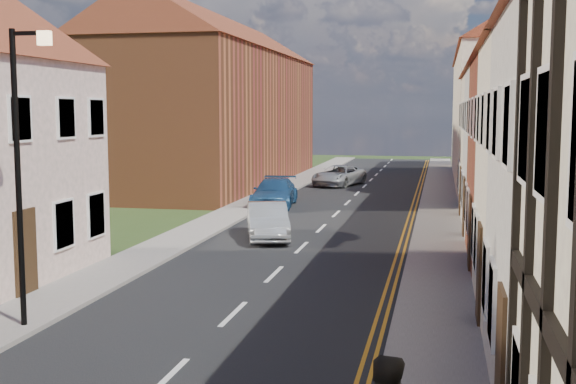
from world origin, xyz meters
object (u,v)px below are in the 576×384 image
object	(u,v)px
car_mid	(268,221)
car_far	(275,193)
car_distant	(339,176)
lamppost	(21,159)

from	to	relation	value
car_mid	car_far	world-z (taller)	car_far
car_mid	car_far	bearing A→B (deg)	84.57
car_mid	car_far	xyz separation A→B (m)	(-1.70, 8.42, 0.03)
car_mid	car_distant	world-z (taller)	car_mid
lamppost	car_mid	size ratio (longest dim) A/B	1.55
car_far	car_distant	distance (m)	10.27
lamppost	car_mid	xyz separation A→B (m)	(2.31, 11.45, -2.90)
car_distant	car_far	bearing A→B (deg)	-83.06
lamppost	car_far	world-z (taller)	lamppost
lamppost	car_distant	world-z (taller)	lamppost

